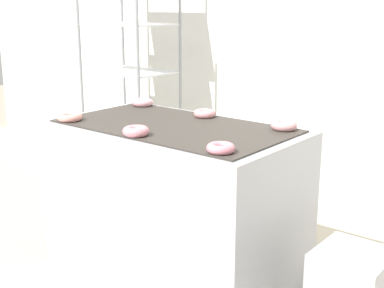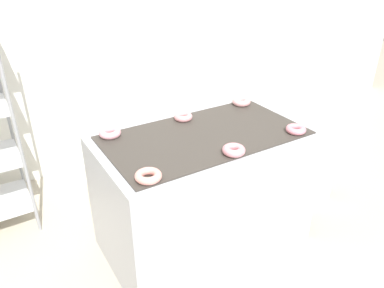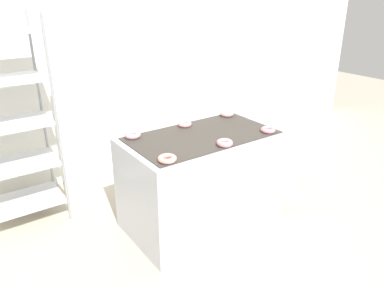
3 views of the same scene
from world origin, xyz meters
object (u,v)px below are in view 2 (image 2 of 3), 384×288
(fryer_machine, at_px, (204,191))
(donut_far_left, at_px, (110,133))
(donut_near_center, at_px, (234,150))
(glaze_bin, at_px, (305,174))
(donut_far_center, at_px, (183,117))
(donut_far_right, at_px, (241,102))
(donut_near_right, at_px, (296,129))
(donut_near_left, at_px, (148,176))

(fryer_machine, relative_size, donut_far_left, 9.94)
(fryer_machine, height_order, donut_near_center, donut_near_center)
(donut_far_left, bearing_deg, glaze_bin, -9.92)
(donut_far_left, height_order, donut_far_center, donut_far_left)
(glaze_bin, bearing_deg, donut_far_right, 153.42)
(donut_far_center, distance_m, donut_far_right, 0.50)
(donut_near_center, relative_size, donut_far_center, 1.05)
(glaze_bin, xyz_separation_m, donut_far_left, (-1.52, 0.27, 0.66))
(donut_near_center, xyz_separation_m, donut_far_center, (-0.01, 0.55, -0.00))
(donut_near_right, height_order, donut_far_right, donut_far_right)
(fryer_machine, height_order, donut_far_left, donut_far_left)
(glaze_bin, height_order, donut_far_right, donut_far_right)
(donut_far_center, bearing_deg, donut_near_left, -133.49)
(donut_near_center, bearing_deg, fryer_machine, 90.93)
(donut_near_center, bearing_deg, donut_far_left, 131.80)
(fryer_machine, bearing_deg, donut_near_left, -151.81)
(donut_near_left, height_order, donut_far_center, same)
(donut_far_right, bearing_deg, donut_near_center, -131.34)
(donut_far_left, xyz_separation_m, donut_far_center, (0.50, -0.02, -0.00))
(fryer_machine, distance_m, donut_near_right, 0.72)
(donut_far_right, bearing_deg, donut_far_center, -178.76)
(glaze_bin, height_order, donut_near_right, donut_near_right)
(donut_far_left, relative_size, donut_far_right, 1.01)
(donut_far_center, height_order, donut_far_right, donut_far_right)
(donut_far_left, bearing_deg, donut_near_left, -91.00)
(donut_near_left, relative_size, donut_far_right, 1.03)
(glaze_bin, bearing_deg, fryer_machine, -179.03)
(donut_near_right, distance_m, donut_far_left, 1.15)
(glaze_bin, distance_m, donut_far_left, 1.68)
(donut_far_left, distance_m, donut_far_center, 0.50)
(fryer_machine, xyz_separation_m, donut_far_right, (0.50, 0.28, 0.45))
(donut_near_left, xyz_separation_m, donut_far_center, (0.51, 0.54, 0.00))
(donut_near_center, xyz_separation_m, donut_near_right, (0.50, 0.02, -0.00))
(donut_far_left, bearing_deg, fryer_machine, -29.25)
(fryer_machine, bearing_deg, donut_near_center, -89.07)
(donut_far_right, bearing_deg, glaze_bin, -26.58)
(donut_near_right, xyz_separation_m, donut_far_right, (-0.00, 0.55, 0.00))
(donut_far_center, relative_size, donut_far_right, 0.93)
(donut_far_center, bearing_deg, donut_far_right, 1.24)
(glaze_bin, xyz_separation_m, donut_near_left, (-1.53, -0.29, 0.66))
(donut_far_left, height_order, donut_far_right, donut_far_right)
(glaze_bin, distance_m, donut_near_left, 1.69)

